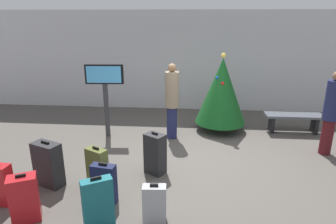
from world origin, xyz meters
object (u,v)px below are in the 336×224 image
(traveller_1, at_px, (331,112))
(suitcase_7, at_px, (154,204))
(suitcase_2, at_px, (155,154))
(flight_info_kiosk, at_px, (105,87))
(holiday_tree, at_px, (222,91))
(suitcase_0, at_px, (97,167))
(traveller_0, at_px, (172,100))
(suitcase_3, at_px, (104,184))
(suitcase_1, at_px, (48,164))
(waiting_bench, at_px, (294,119))
(suitcase_4, at_px, (98,203))
(suitcase_6, at_px, (24,199))

(traveller_1, relative_size, suitcase_7, 2.89)
(suitcase_2, bearing_deg, flight_info_kiosk, 128.99)
(holiday_tree, bearing_deg, suitcase_0, -129.75)
(flight_info_kiosk, xyz_separation_m, suitcase_2, (1.42, -1.75, -0.87))
(flight_info_kiosk, bearing_deg, suitcase_7, -63.49)
(flight_info_kiosk, height_order, suitcase_0, flight_info_kiosk)
(traveller_0, xyz_separation_m, suitcase_7, (-0.03, -3.19, -0.68))
(holiday_tree, bearing_deg, suitcase_2, -120.85)
(suitcase_3, bearing_deg, traveller_0, 72.11)
(suitcase_1, bearing_deg, flight_info_kiosk, 80.17)
(holiday_tree, bearing_deg, suitcase_7, -108.23)
(traveller_1, height_order, suitcase_3, traveller_1)
(waiting_bench, distance_m, traveller_0, 3.22)
(traveller_1, relative_size, suitcase_1, 2.17)
(flight_info_kiosk, xyz_separation_m, suitcase_3, (0.72, -2.75, -0.93))
(suitcase_2, xyz_separation_m, suitcase_3, (-0.70, -1.00, -0.07))
(suitcase_4, xyz_separation_m, suitcase_7, (0.78, 0.14, -0.08))
(traveller_1, distance_m, suitcase_4, 5.04)
(suitcase_3, bearing_deg, suitcase_1, 159.45)
(suitcase_3, relative_size, suitcase_6, 0.92)
(suitcase_3, bearing_deg, suitcase_0, 118.19)
(waiting_bench, bearing_deg, suitcase_3, -139.65)
(waiting_bench, xyz_separation_m, suitcase_7, (-3.13, -3.82, -0.06))
(waiting_bench, bearing_deg, suitcase_4, -134.68)
(holiday_tree, xyz_separation_m, flight_info_kiosk, (-2.83, -0.62, 0.20))
(suitcase_0, bearing_deg, suitcase_3, -61.81)
(holiday_tree, xyz_separation_m, traveller_1, (2.18, -1.23, -0.10))
(suitcase_4, bearing_deg, suitcase_1, 140.65)
(suitcase_7, bearing_deg, traveller_0, 89.50)
(waiting_bench, distance_m, suitcase_4, 5.56)
(flight_info_kiosk, xyz_separation_m, suitcase_7, (1.58, -3.17, -0.97))
(suitcase_0, distance_m, suitcase_4, 1.13)
(holiday_tree, height_order, suitcase_7, holiday_tree)
(suitcase_4, bearing_deg, holiday_tree, 62.67)
(traveller_0, distance_m, suitcase_3, 2.97)
(flight_info_kiosk, height_order, suitcase_7, flight_info_kiosk)
(traveller_0, distance_m, suitcase_2, 1.86)
(traveller_0, height_order, traveller_1, traveller_0)
(flight_info_kiosk, xyz_separation_m, suitcase_1, (-0.40, -2.33, -0.86))
(suitcase_1, xyz_separation_m, suitcase_4, (1.20, -0.99, -0.03))
(flight_info_kiosk, bearing_deg, suitcase_3, -75.32)
(traveller_1, height_order, suitcase_7, traveller_1)
(holiday_tree, distance_m, waiting_bench, 2.01)
(flight_info_kiosk, xyz_separation_m, suitcase_0, (0.45, -2.24, -0.92))
(waiting_bench, bearing_deg, traveller_0, -168.51)
(suitcase_2, distance_m, suitcase_7, 1.44)
(suitcase_1, xyz_separation_m, suitcase_6, (0.11, -0.96, -0.04))
(suitcase_2, relative_size, suitcase_6, 1.10)
(traveller_0, bearing_deg, flight_info_kiosk, -179.60)
(traveller_1, relative_size, suitcase_4, 2.33)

